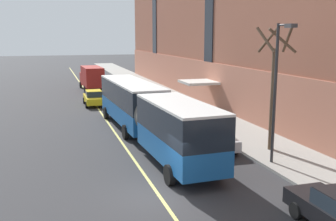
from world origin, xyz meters
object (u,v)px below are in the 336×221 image
(box_truck, at_px, (92,77))
(street_lamp, at_px, (278,80))
(taxi_cab, at_px, (94,98))
(parked_car_darkgray_1, at_px, (164,106))
(parked_car_darkgray_2, at_px, (132,87))
(parked_car_silver_0, at_px, (214,137))
(city_bus, at_px, (147,111))
(street_tree_mid_block, at_px, (274,88))

(box_truck, bearing_deg, street_lamp, -79.21)
(taxi_cab, distance_m, street_lamp, 23.31)
(parked_car_darkgray_1, relative_size, taxi_cab, 1.01)
(parked_car_darkgray_1, bearing_deg, box_truck, 104.13)
(parked_car_darkgray_2, relative_size, taxi_cab, 1.05)
(street_lamp, bearing_deg, taxi_cab, 108.39)
(street_lamp, bearing_deg, parked_car_darkgray_1, 96.75)
(taxi_cab, height_order, street_lamp, street_lamp)
(parked_car_silver_0, bearing_deg, taxi_cab, 106.81)
(city_bus, distance_m, street_tree_mid_block, 8.32)
(city_bus, xyz_separation_m, parked_car_darkgray_1, (3.58, 8.05, -1.29))
(street_tree_mid_block, relative_size, street_lamp, 0.99)
(city_bus, xyz_separation_m, parked_car_silver_0, (3.53, -3.15, -1.29))
(city_bus, relative_size, parked_car_darkgray_2, 4.31)
(parked_car_silver_0, relative_size, taxi_cab, 1.04)
(parked_car_darkgray_1, distance_m, taxi_cab, 8.65)
(street_tree_mid_block, height_order, street_lamp, street_lamp)
(street_lamp, bearing_deg, street_tree_mid_block, 62.09)
(taxi_cab, bearing_deg, parked_car_darkgray_1, -50.87)
(parked_car_silver_0, bearing_deg, street_lamp, -64.72)
(taxi_cab, height_order, street_tree_mid_block, street_tree_mid_block)
(parked_car_silver_0, xyz_separation_m, box_truck, (-4.42, 28.98, 0.98))
(city_bus, distance_m, street_lamp, 9.23)
(city_bus, bearing_deg, taxi_cab, 97.28)
(parked_car_silver_0, bearing_deg, box_truck, 98.68)
(parked_car_darkgray_1, bearing_deg, city_bus, -113.96)
(parked_car_darkgray_1, height_order, street_tree_mid_block, street_tree_mid_block)
(parked_car_silver_0, height_order, box_truck, box_truck)
(box_truck, bearing_deg, parked_car_silver_0, -81.32)
(parked_car_darkgray_1, height_order, box_truck, box_truck)
(parked_car_silver_0, bearing_deg, parked_car_darkgray_2, 89.93)
(parked_car_darkgray_2, bearing_deg, taxi_cab, -126.60)
(parked_car_darkgray_1, relative_size, street_lamp, 0.58)
(parked_car_silver_0, bearing_deg, city_bus, 138.19)
(taxi_cab, bearing_deg, street_tree_mid_block, -66.37)
(parked_car_darkgray_2, bearing_deg, city_bus, -99.15)
(box_truck, xyz_separation_m, street_tree_mid_block, (7.52, -30.50, 2.17))
(box_truck, bearing_deg, street_tree_mid_block, -76.16)
(street_tree_mid_block, xyz_separation_m, street_lamp, (-1.25, -2.37, 0.73))
(parked_car_silver_0, distance_m, parked_car_darkgray_2, 25.25)
(parked_car_darkgray_1, bearing_deg, parked_car_silver_0, -90.26)
(parked_car_darkgray_2, height_order, taxi_cab, same)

